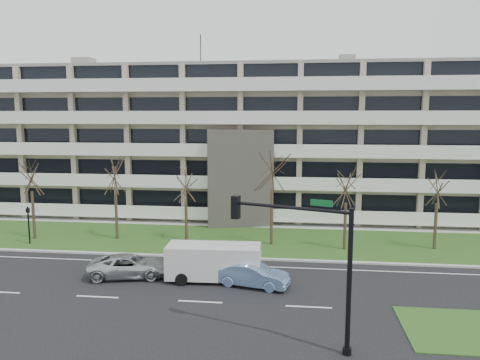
# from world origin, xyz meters

# --- Properties ---
(ground) EXTENTS (160.00, 160.00, 0.00)m
(ground) POSITION_xyz_m (0.00, 0.00, 0.00)
(ground) COLOR black
(ground) RESTS_ON ground
(grass_verge) EXTENTS (90.00, 10.00, 0.06)m
(grass_verge) POSITION_xyz_m (0.00, 13.00, 0.03)
(grass_verge) COLOR #234918
(grass_verge) RESTS_ON ground
(curb) EXTENTS (90.00, 0.35, 0.12)m
(curb) POSITION_xyz_m (0.00, 8.00, 0.06)
(curb) COLOR #B2B2AD
(curb) RESTS_ON ground
(sidewalk) EXTENTS (90.00, 2.00, 0.08)m
(sidewalk) POSITION_xyz_m (0.00, 18.50, 0.04)
(sidewalk) COLOR #B2B2AD
(sidewalk) RESTS_ON ground
(grass_median) EXTENTS (7.00, 5.00, 0.06)m
(grass_median) POSITION_xyz_m (14.00, -2.00, 0.03)
(grass_median) COLOR #234918
(grass_median) RESTS_ON ground
(lane_edge_line) EXTENTS (90.00, 0.12, 0.01)m
(lane_edge_line) POSITION_xyz_m (0.00, 6.50, 0.01)
(lane_edge_line) COLOR white
(lane_edge_line) RESTS_ON ground
(apartment_building) EXTENTS (60.50, 15.10, 18.75)m
(apartment_building) POSITION_xyz_m (-0.01, 25.32, 7.61)
(apartment_building) COLOR #C7B39A
(apartment_building) RESTS_ON ground
(silver_pickup) EXTENTS (5.54, 3.36, 1.44)m
(silver_pickup) POSITION_xyz_m (-5.34, 3.48, 0.72)
(silver_pickup) COLOR silver
(silver_pickup) RESTS_ON ground
(blue_sedan) EXTENTS (4.64, 2.47, 1.45)m
(blue_sedan) POSITION_xyz_m (2.69, 2.74, 0.73)
(blue_sedan) COLOR #7EA4DB
(blue_sedan) RESTS_ON ground
(white_van) EXTENTS (5.95, 2.59, 2.27)m
(white_van) POSITION_xyz_m (0.23, 3.50, 1.36)
(white_van) COLOR silver
(white_van) RESTS_ON ground
(traffic_signal) EXTENTS (5.53, 2.20, 6.73)m
(traffic_signal) POSITION_xyz_m (5.72, -4.29, 4.36)
(traffic_signal) COLOR black
(traffic_signal) RESTS_ON ground
(pedestrian_signal) EXTENTS (0.36, 0.33, 3.10)m
(pedestrian_signal) POSITION_xyz_m (-16.00, 9.86, 1.97)
(pedestrian_signal) COLOR black
(pedestrian_signal) RESTS_ON ground
(tree_1) EXTENTS (3.63, 3.63, 7.26)m
(tree_1) POSITION_xyz_m (-16.48, 11.41, 5.64)
(tree_1) COLOR #382B21
(tree_1) RESTS_ON ground
(tree_2) EXTENTS (3.72, 3.72, 7.44)m
(tree_2) POSITION_xyz_m (-9.62, 12.24, 5.78)
(tree_2) COLOR #382B21
(tree_2) RESTS_ON ground
(tree_3) EXTENTS (3.19, 3.19, 6.38)m
(tree_3) POSITION_xyz_m (-3.70, 12.38, 4.95)
(tree_3) COLOR #382B21
(tree_3) RESTS_ON ground
(tree_4) EXTENTS (4.10, 4.10, 8.20)m
(tree_4) POSITION_xyz_m (3.32, 12.06, 6.38)
(tree_4) COLOR #382B21
(tree_4) RESTS_ON ground
(tree_5) EXTENTS (3.27, 3.27, 6.55)m
(tree_5) POSITION_xyz_m (9.01, 11.30, 5.08)
(tree_5) COLOR #382B21
(tree_5) RESTS_ON ground
(tree_6) EXTENTS (3.23, 3.23, 6.46)m
(tree_6) POSITION_xyz_m (15.93, 12.21, 5.02)
(tree_6) COLOR #382B21
(tree_6) RESTS_ON ground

